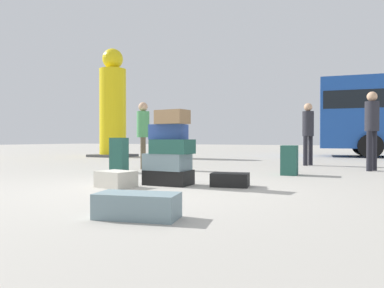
{
  "coord_description": "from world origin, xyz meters",
  "views": [
    {
      "loc": [
        2.92,
        -4.37,
        0.71
      ],
      "look_at": [
        0.03,
        1.26,
        0.63
      ],
      "focal_mm": 33.84,
      "sensor_mm": 36.0,
      "label": 1
    }
  ],
  "objects_px": {
    "suitcase_teal_right_side": "(119,155)",
    "suitcase_black_upright_blue": "(230,180)",
    "suitcase_slate_white_trunk": "(137,206)",
    "person_bearded_onlooker": "(143,129)",
    "person_tourist_with_camera": "(308,128)",
    "suitcase_tower": "(169,153)",
    "suitcase_cream_foreground_far": "(116,179)",
    "person_passerby_in_red": "(372,123)",
    "yellow_dummy_statue": "(113,109)",
    "suitcase_teal_left_side": "(289,160)"
  },
  "relations": [
    {
      "from": "suitcase_teal_right_side",
      "to": "suitcase_black_upright_blue",
      "type": "bearing_deg",
      "value": -26.92
    },
    {
      "from": "suitcase_slate_white_trunk",
      "to": "suitcase_black_upright_blue",
      "type": "height_order",
      "value": "suitcase_slate_white_trunk"
    },
    {
      "from": "person_bearded_onlooker",
      "to": "person_tourist_with_camera",
      "type": "xyz_separation_m",
      "value": [
        3.3,
        3.0,
        0.06
      ]
    },
    {
      "from": "suitcase_black_upright_blue",
      "to": "person_tourist_with_camera",
      "type": "bearing_deg",
      "value": 74.3
    },
    {
      "from": "suitcase_tower",
      "to": "suitcase_black_upright_blue",
      "type": "distance_m",
      "value": 1.02
    },
    {
      "from": "suitcase_cream_foreground_far",
      "to": "person_bearded_onlooker",
      "type": "distance_m",
      "value": 3.39
    },
    {
      "from": "suitcase_slate_white_trunk",
      "to": "suitcase_tower",
      "type": "bearing_deg",
      "value": 100.04
    },
    {
      "from": "suitcase_slate_white_trunk",
      "to": "person_passerby_in_red",
      "type": "relative_size",
      "value": 0.42
    },
    {
      "from": "suitcase_cream_foreground_far",
      "to": "person_tourist_with_camera",
      "type": "bearing_deg",
      "value": 82.86
    },
    {
      "from": "suitcase_black_upright_blue",
      "to": "suitcase_cream_foreground_far",
      "type": "bearing_deg",
      "value": -162.21
    },
    {
      "from": "suitcase_cream_foreground_far",
      "to": "suitcase_black_upright_blue",
      "type": "distance_m",
      "value": 1.7
    },
    {
      "from": "suitcase_slate_white_trunk",
      "to": "yellow_dummy_statue",
      "type": "bearing_deg",
      "value": 116.81
    },
    {
      "from": "suitcase_tower",
      "to": "person_tourist_with_camera",
      "type": "xyz_separation_m",
      "value": [
        1.2,
        5.31,
        0.51
      ]
    },
    {
      "from": "suitcase_cream_foreground_far",
      "to": "yellow_dummy_statue",
      "type": "bearing_deg",
      "value": 139.25
    },
    {
      "from": "suitcase_slate_white_trunk",
      "to": "person_tourist_with_camera",
      "type": "height_order",
      "value": "person_tourist_with_camera"
    },
    {
      "from": "suitcase_teal_right_side",
      "to": "person_bearded_onlooker",
      "type": "xyz_separation_m",
      "value": [
        -0.06,
        0.98,
        0.57
      ]
    },
    {
      "from": "suitcase_teal_left_side",
      "to": "suitcase_black_upright_blue",
      "type": "bearing_deg",
      "value": -105.81
    },
    {
      "from": "person_tourist_with_camera",
      "to": "suitcase_tower",
      "type": "bearing_deg",
      "value": 13.93
    },
    {
      "from": "suitcase_tower",
      "to": "suitcase_black_upright_blue",
      "type": "height_order",
      "value": "suitcase_tower"
    },
    {
      "from": "suitcase_teal_right_side",
      "to": "yellow_dummy_statue",
      "type": "xyz_separation_m",
      "value": [
        -4.61,
        5.39,
        1.57
      ]
    },
    {
      "from": "suitcase_teal_right_side",
      "to": "suitcase_slate_white_trunk",
      "type": "distance_m",
      "value": 4.61
    },
    {
      "from": "suitcase_cream_foreground_far",
      "to": "suitcase_teal_left_side",
      "type": "distance_m",
      "value": 3.57
    },
    {
      "from": "yellow_dummy_statue",
      "to": "person_passerby_in_red",
      "type": "bearing_deg",
      "value": -15.01
    },
    {
      "from": "suitcase_tower",
      "to": "person_passerby_in_red",
      "type": "distance_m",
      "value": 5.05
    },
    {
      "from": "person_tourist_with_camera",
      "to": "person_passerby_in_red",
      "type": "relative_size",
      "value": 0.95
    },
    {
      "from": "suitcase_teal_left_side",
      "to": "suitcase_black_upright_blue",
      "type": "relative_size",
      "value": 1.06
    },
    {
      "from": "suitcase_black_upright_blue",
      "to": "yellow_dummy_statue",
      "type": "height_order",
      "value": "yellow_dummy_statue"
    },
    {
      "from": "suitcase_teal_left_side",
      "to": "person_tourist_with_camera",
      "type": "distance_m",
      "value": 2.96
    },
    {
      "from": "suitcase_tower",
      "to": "person_passerby_in_red",
      "type": "relative_size",
      "value": 0.65
    },
    {
      "from": "person_bearded_onlooker",
      "to": "person_passerby_in_red",
      "type": "xyz_separation_m",
      "value": [
        4.86,
        1.88,
        0.12
      ]
    },
    {
      "from": "suitcase_tower",
      "to": "suitcase_cream_foreground_far",
      "type": "bearing_deg",
      "value": -133.55
    },
    {
      "from": "suitcase_slate_white_trunk",
      "to": "person_tourist_with_camera",
      "type": "xyz_separation_m",
      "value": [
        0.24,
        7.48,
        0.89
      ]
    },
    {
      "from": "suitcase_teal_right_side",
      "to": "person_tourist_with_camera",
      "type": "relative_size",
      "value": 0.44
    },
    {
      "from": "suitcase_tower",
      "to": "suitcase_teal_left_side",
      "type": "relative_size",
      "value": 1.97
    },
    {
      "from": "yellow_dummy_statue",
      "to": "suitcase_teal_right_side",
      "type": "bearing_deg",
      "value": -49.42
    },
    {
      "from": "person_tourist_with_camera",
      "to": "suitcase_teal_right_side",
      "type": "bearing_deg",
      "value": -12.54
    },
    {
      "from": "suitcase_black_upright_blue",
      "to": "suitcase_tower",
      "type": "bearing_deg",
      "value": -176.3
    },
    {
      "from": "suitcase_black_upright_blue",
      "to": "yellow_dummy_statue",
      "type": "xyz_separation_m",
      "value": [
        -7.56,
        6.46,
        1.84
      ]
    },
    {
      "from": "person_bearded_onlooker",
      "to": "suitcase_cream_foreground_far",
      "type": "bearing_deg",
      "value": -5.18
    },
    {
      "from": "suitcase_teal_right_side",
      "to": "suitcase_cream_foreground_far",
      "type": "bearing_deg",
      "value": -59.38
    },
    {
      "from": "suitcase_teal_left_side",
      "to": "yellow_dummy_statue",
      "type": "bearing_deg",
      "value": 146.68
    },
    {
      "from": "person_bearded_onlooker",
      "to": "yellow_dummy_statue",
      "type": "bearing_deg",
      "value": -167.21
    },
    {
      "from": "suitcase_black_upright_blue",
      "to": "person_bearded_onlooker",
      "type": "relative_size",
      "value": 0.35
    },
    {
      "from": "suitcase_slate_white_trunk",
      "to": "person_passerby_in_red",
      "type": "height_order",
      "value": "person_passerby_in_red"
    },
    {
      "from": "suitcase_teal_left_side",
      "to": "person_bearded_onlooker",
      "type": "bearing_deg",
      "value": 176.93
    },
    {
      "from": "suitcase_teal_left_side",
      "to": "yellow_dummy_statue",
      "type": "relative_size",
      "value": 0.13
    },
    {
      "from": "suitcase_black_upright_blue",
      "to": "person_passerby_in_red",
      "type": "relative_size",
      "value": 0.31
    },
    {
      "from": "suitcase_cream_foreground_far",
      "to": "suitcase_slate_white_trunk",
      "type": "xyz_separation_m",
      "value": [
        1.52,
        -1.57,
        -0.01
      ]
    },
    {
      "from": "suitcase_tower",
      "to": "person_passerby_in_red",
      "type": "height_order",
      "value": "person_passerby_in_red"
    },
    {
      "from": "suitcase_tower",
      "to": "suitcase_teal_left_side",
      "type": "distance_m",
      "value": 2.78
    }
  ]
}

